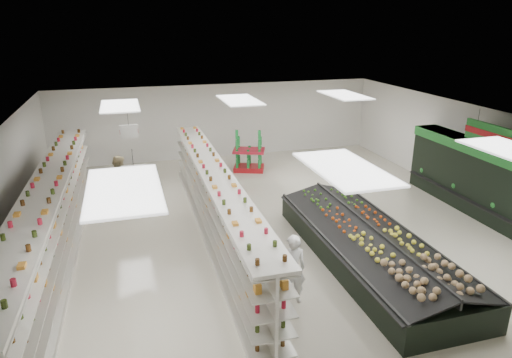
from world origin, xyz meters
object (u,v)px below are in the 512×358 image
object	(u,v)px
gondola_left	(52,230)
gondola_center	(215,206)
soda_endcap	(249,152)
produce_island	(369,245)
shopper_background	(121,182)
shopper_main	(292,269)

from	to	relation	value
gondola_left	gondola_center	size ratio (longest dim) A/B	1.08
gondola_center	soda_endcap	world-z (taller)	gondola_center
gondola_left	gondola_center	world-z (taller)	gondola_left
gondola_center	produce_island	xyz separation A→B (m)	(3.39, -2.58, -0.43)
gondola_left	shopper_background	world-z (taller)	gondola_left
gondola_center	soda_endcap	size ratio (longest dim) A/B	7.03
gondola_left	soda_endcap	size ratio (longest dim) A/B	7.57
gondola_center	shopper_main	world-z (taller)	gondola_center
produce_island	gondola_center	bearing A→B (deg)	142.74
shopper_main	gondola_center	bearing A→B (deg)	-69.01
soda_endcap	gondola_center	bearing A→B (deg)	-114.49
gondola_left	gondola_center	bearing A→B (deg)	8.64
produce_island	shopper_main	world-z (taller)	shopper_main
soda_endcap	shopper_background	xyz separation A→B (m)	(-4.96, -2.58, 0.11)
gondola_left	soda_endcap	xyz separation A→B (m)	(6.61, 5.92, -0.18)
gondola_center	shopper_background	bearing A→B (deg)	132.57
gondola_left	produce_island	distance (m)	7.85
gondola_center	shopper_main	size ratio (longest dim) A/B	6.95
produce_island	shopper_main	size ratio (longest dim) A/B	4.17
gondola_center	soda_endcap	xyz separation A→B (m)	(2.45, 5.38, -0.12)
gondola_left	shopper_main	size ratio (longest dim) A/B	7.48
produce_island	soda_endcap	world-z (taller)	soda_endcap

